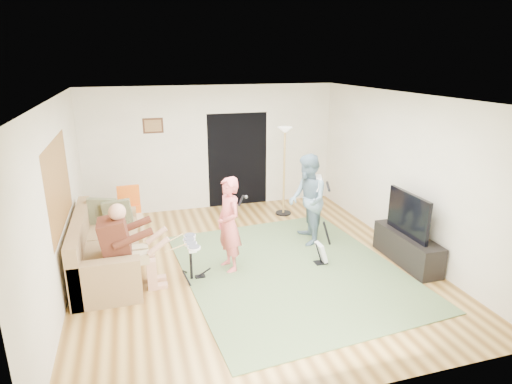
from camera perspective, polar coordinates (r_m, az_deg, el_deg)
The scene contains 19 objects.
floor at distance 7.13m, azimuth -0.73°, elevation -9.61°, with size 6.00×6.00×0.00m, color brown.
walls at distance 6.63m, azimuth -0.77°, elevation 0.84°, with size 5.50×6.00×2.70m, color silver, non-canonical shape.
ceiling at distance 6.37m, azimuth -0.82°, elevation 12.55°, with size 6.00×6.00×0.00m, color white.
window_blinds at distance 6.62m, azimuth -24.82°, elevation 0.96°, with size 2.05×2.05×0.00m, color #9C6730.
doorway at distance 9.63m, azimuth -2.45°, elevation 4.28°, with size 2.10×2.10×0.00m, color black.
picture_frame at distance 9.21m, azimuth -13.57°, elevation 8.59°, with size 0.42×0.03×0.32m, color #3F2314.
area_rug at distance 6.98m, azimuth 4.66°, elevation -10.22°, with size 3.26×3.95×0.02m, color #51693F.
sofa at distance 7.20m, azimuth -19.83°, elevation -7.73°, with size 0.94×2.29×0.93m.
drummer at distance 6.50m, azimuth -16.49°, elevation -8.17°, with size 0.86×0.48×1.32m.
drum_kit at distance 6.64m, azimuth -8.66°, elevation -9.25°, with size 0.35×0.63×0.65m.
singer at distance 6.69m, azimuth -3.62°, elevation -4.35°, with size 0.56×0.37×1.53m, color #E16262.
microphone at distance 6.61m, azimuth -2.00°, elevation -1.14°, with size 0.06×0.06×0.24m, color black, non-canonical shape.
guitarist at distance 7.69m, azimuth 6.87°, elevation -1.04°, with size 0.80×0.62×1.64m, color slate.
guitar_held at distance 7.69m, azimuth 8.33°, elevation 1.19°, with size 0.12×0.60×0.26m, color white, non-canonical shape.
guitar_spare at distance 7.14m, azimuth 8.74°, elevation -7.90°, with size 0.27×0.24×0.74m.
torchiere_lamp at distance 8.98m, azimuth 3.82°, elevation 4.88°, with size 0.34×0.34×1.89m.
dining_chair at distance 8.28m, azimuth -16.28°, elevation -3.71°, with size 0.45×0.47×0.99m.
tv_cabinet at distance 7.52m, azimuth 19.50°, elevation -7.07°, with size 0.40×1.40×0.50m, color black.
television at distance 7.28m, azimuth 19.65°, elevation -2.82°, with size 0.06×1.01×0.70m, color black.
Camera 1 is at (-1.72, -6.11, 3.25)m, focal length 30.00 mm.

